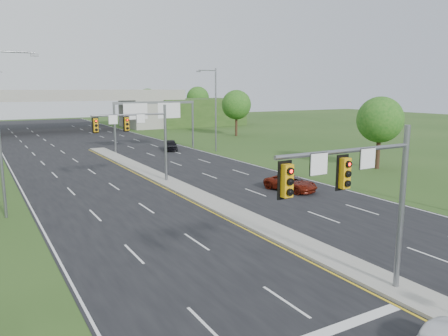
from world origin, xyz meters
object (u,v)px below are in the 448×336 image
at_px(car_far_c, 171,145).
at_px(sign_gantry, 154,112).
at_px(overpass, 58,113).
at_px(car_far_a, 291,183).
at_px(signal_mast_far, 141,132).
at_px(signal_mast_near, 366,188).

bearing_deg(car_far_c, sign_gantry, 170.40).
relative_size(sign_gantry, overpass, 0.14).
relative_size(car_far_a, car_far_c, 1.08).
relative_size(signal_mast_far, sign_gantry, 0.60).
xyz_separation_m(signal_mast_near, signal_mast_far, (0.00, 25.00, 0.00)).
bearing_deg(signal_mast_far, overpass, 87.65).
bearing_deg(overpass, car_far_c, -76.75).
distance_m(signal_mast_near, car_far_c, 45.37).
xyz_separation_m(sign_gantry, car_far_c, (1.84, -1.10, -4.50)).
relative_size(signal_mast_near, signal_mast_far, 1.00).
height_order(signal_mast_near, overpass, overpass).
height_order(signal_mast_far, car_far_a, signal_mast_far).
distance_m(signal_mast_near, car_far_a, 19.74).
distance_m(signal_mast_far, car_far_c, 22.12).
relative_size(signal_mast_far, car_far_c, 1.65).
bearing_deg(car_far_a, overpass, 81.55).
height_order(sign_gantry, car_far_a, sign_gantry).
bearing_deg(car_far_c, signal_mast_far, -98.36).
height_order(signal_mast_near, sign_gantry, signal_mast_near).
height_order(signal_mast_near, car_far_a, signal_mast_near).
bearing_deg(overpass, sign_gantry, -79.21).
xyz_separation_m(sign_gantry, overpass, (-6.68, 35.08, -1.69)).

